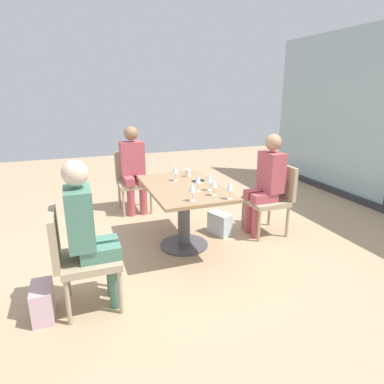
{
  "coord_description": "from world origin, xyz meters",
  "views": [
    {
      "loc": [
        3.39,
        -1.14,
        1.76
      ],
      "look_at": [
        0.0,
        0.1,
        0.65
      ],
      "focal_mm": 31.26,
      "sensor_mm": 36.0,
      "label": 1
    }
  ],
  "objects_px": {
    "chair_front_right": "(77,254)",
    "wine_glass_3": "(175,170)",
    "wine_glass_4": "(214,183)",
    "dining_table_main": "(184,202)",
    "person_side_end": "(133,166)",
    "wine_glass_1": "(230,186)",
    "wine_glass_5": "(210,178)",
    "coffee_cup": "(188,173)",
    "wine_glass_2": "(198,180)",
    "person_front_right": "(89,228)",
    "handbag_1": "(220,224)",
    "person_near_window": "(266,180)",
    "wine_glass_0": "(192,188)",
    "chair_near_window": "(273,195)",
    "cell_phone_on_table": "(198,181)",
    "handbag_0": "(43,302)",
    "chair_side_end": "(133,177)"
  },
  "relations": [
    {
      "from": "wine_glass_5",
      "to": "handbag_0",
      "type": "distance_m",
      "value": 1.92
    },
    {
      "from": "coffee_cup",
      "to": "person_front_right",
      "type": "bearing_deg",
      "value": -46.84
    },
    {
      "from": "wine_glass_1",
      "to": "wine_glass_5",
      "type": "distance_m",
      "value": 0.35
    },
    {
      "from": "wine_glass_3",
      "to": "chair_front_right",
      "type": "bearing_deg",
      "value": -48.04
    },
    {
      "from": "chair_side_end",
      "to": "wine_glass_1",
      "type": "relative_size",
      "value": 4.7
    },
    {
      "from": "wine_glass_0",
      "to": "wine_glass_1",
      "type": "bearing_deg",
      "value": 79.05
    },
    {
      "from": "person_front_right",
      "to": "wine_glass_3",
      "type": "height_order",
      "value": "person_front_right"
    },
    {
      "from": "person_side_end",
      "to": "handbag_0",
      "type": "xyz_separation_m",
      "value": [
        2.19,
        -1.17,
        -0.56
      ]
    },
    {
      "from": "wine_glass_2",
      "to": "person_side_end",
      "type": "bearing_deg",
      "value": -166.68
    },
    {
      "from": "chair_front_right",
      "to": "wine_glass_3",
      "type": "distance_m",
      "value": 1.61
    },
    {
      "from": "dining_table_main",
      "to": "wine_glass_0",
      "type": "bearing_deg",
      "value": -9.52
    },
    {
      "from": "person_front_right",
      "to": "person_side_end",
      "type": "bearing_deg",
      "value": 160.57
    },
    {
      "from": "person_near_window",
      "to": "wine_glass_1",
      "type": "distance_m",
      "value": 1.0
    },
    {
      "from": "person_front_right",
      "to": "wine_glass_0",
      "type": "xyz_separation_m",
      "value": [
        -0.28,
        0.98,
        0.16
      ]
    },
    {
      "from": "wine_glass_5",
      "to": "person_near_window",
      "type": "bearing_deg",
      "value": 106.09
    },
    {
      "from": "person_front_right",
      "to": "wine_glass_0",
      "type": "height_order",
      "value": "person_front_right"
    },
    {
      "from": "coffee_cup",
      "to": "handbag_0",
      "type": "distance_m",
      "value": 2.16
    },
    {
      "from": "person_near_window",
      "to": "handbag_0",
      "type": "relative_size",
      "value": 4.2
    },
    {
      "from": "dining_table_main",
      "to": "wine_glass_2",
      "type": "relative_size",
      "value": 7.11
    },
    {
      "from": "chair_front_right",
      "to": "handbag_1",
      "type": "bearing_deg",
      "value": 119.14
    },
    {
      "from": "person_near_window",
      "to": "handbag_0",
      "type": "distance_m",
      "value": 2.73
    },
    {
      "from": "wine_glass_1",
      "to": "wine_glass_4",
      "type": "relative_size",
      "value": 1.0
    },
    {
      "from": "wine_glass_0",
      "to": "wine_glass_3",
      "type": "distance_m",
      "value": 0.77
    },
    {
      "from": "chair_near_window",
      "to": "wine_glass_5",
      "type": "height_order",
      "value": "wine_glass_5"
    },
    {
      "from": "dining_table_main",
      "to": "wine_glass_1",
      "type": "xyz_separation_m",
      "value": [
        0.59,
        0.28,
        0.32
      ]
    },
    {
      "from": "chair_near_window",
      "to": "person_side_end",
      "type": "height_order",
      "value": "person_side_end"
    },
    {
      "from": "person_near_window",
      "to": "cell_phone_on_table",
      "type": "xyz_separation_m",
      "value": [
        -0.14,
        -0.84,
        0.03
      ]
    },
    {
      "from": "dining_table_main",
      "to": "coffee_cup",
      "type": "bearing_deg",
      "value": 153.92
    },
    {
      "from": "chair_side_end",
      "to": "wine_glass_4",
      "type": "height_order",
      "value": "wine_glass_4"
    },
    {
      "from": "wine_glass_0",
      "to": "chair_front_right",
      "type": "bearing_deg",
      "value": -75.8
    },
    {
      "from": "person_front_right",
      "to": "cell_phone_on_table",
      "type": "distance_m",
      "value": 1.6
    },
    {
      "from": "wine_glass_0",
      "to": "wine_glass_4",
      "type": "distance_m",
      "value": 0.28
    },
    {
      "from": "chair_front_right",
      "to": "wine_glass_4",
      "type": "distance_m",
      "value": 1.45
    },
    {
      "from": "chair_near_window",
      "to": "coffee_cup",
      "type": "relative_size",
      "value": 9.67
    },
    {
      "from": "person_front_right",
      "to": "wine_glass_5",
      "type": "height_order",
      "value": "person_front_right"
    },
    {
      "from": "person_side_end",
      "to": "person_front_right",
      "type": "bearing_deg",
      "value": -19.43
    },
    {
      "from": "handbag_1",
      "to": "dining_table_main",
      "type": "bearing_deg",
      "value": -93.28
    },
    {
      "from": "dining_table_main",
      "to": "wine_glass_0",
      "type": "xyz_separation_m",
      "value": [
        0.52,
        -0.09,
        0.32
      ]
    },
    {
      "from": "coffee_cup",
      "to": "wine_glass_4",
      "type": "bearing_deg",
      "value": -0.72
    },
    {
      "from": "wine_glass_3",
      "to": "person_near_window",
      "type": "bearing_deg",
      "value": 76.91
    },
    {
      "from": "coffee_cup",
      "to": "wine_glass_2",
      "type": "bearing_deg",
      "value": -10.15
    },
    {
      "from": "wine_glass_3",
      "to": "wine_glass_4",
      "type": "distance_m",
      "value": 0.71
    },
    {
      "from": "coffee_cup",
      "to": "cell_phone_on_table",
      "type": "xyz_separation_m",
      "value": [
        0.24,
        0.04,
        -0.04
      ]
    },
    {
      "from": "wine_glass_1",
      "to": "wine_glass_5",
      "type": "bearing_deg",
      "value": -168.54
    },
    {
      "from": "chair_side_end",
      "to": "person_side_end",
      "type": "distance_m",
      "value": 0.23
    },
    {
      "from": "chair_front_right",
      "to": "wine_glass_2",
      "type": "xyz_separation_m",
      "value": [
        -0.54,
        1.25,
        0.37
      ]
    },
    {
      "from": "coffee_cup",
      "to": "cell_phone_on_table",
      "type": "distance_m",
      "value": 0.25
    },
    {
      "from": "chair_front_right",
      "to": "wine_glass_2",
      "type": "distance_m",
      "value": 1.41
    },
    {
      "from": "chair_side_end",
      "to": "wine_glass_3",
      "type": "bearing_deg",
      "value": 13.56
    },
    {
      "from": "dining_table_main",
      "to": "person_side_end",
      "type": "bearing_deg",
      "value": -167.24
    }
  ]
}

